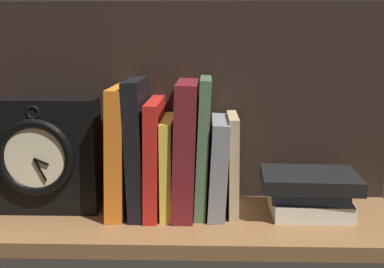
{
  "coord_description": "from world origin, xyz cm",
  "views": [
    {
      "loc": [
        6.19,
        -84.27,
        31.53
      ],
      "look_at": [
        3.58,
        3.31,
        14.44
      ],
      "focal_mm": 46.1,
      "sensor_mm": 36.0,
      "label": 1
    }
  ],
  "objects_px": {
    "book_black_skeptic": "(139,146)",
    "book_maroon_dawkins": "(186,147)",
    "book_yellow_seinlanguage": "(168,165)",
    "framed_clock": "(41,156)",
    "book_orange_pandolfini": "(121,149)",
    "book_gray_chess": "(218,165)",
    "book_stack_side": "(309,192)",
    "book_green_romantic": "(203,146)",
    "book_red_requiem": "(155,156)",
    "book_tan_shortstories": "(233,163)"
  },
  "relations": [
    {
      "from": "framed_clock",
      "to": "book_orange_pandolfini",
      "type": "bearing_deg",
      "value": 4.93
    },
    {
      "from": "book_maroon_dawkins",
      "to": "book_yellow_seinlanguage",
      "type": "bearing_deg",
      "value": 180.0
    },
    {
      "from": "book_tan_shortstories",
      "to": "book_stack_side",
      "type": "relative_size",
      "value": 1.02
    },
    {
      "from": "book_black_skeptic",
      "to": "framed_clock",
      "type": "height_order",
      "value": "book_black_skeptic"
    },
    {
      "from": "book_red_requiem",
      "to": "book_tan_shortstories",
      "type": "height_order",
      "value": "book_red_requiem"
    },
    {
      "from": "book_gray_chess",
      "to": "book_stack_side",
      "type": "xyz_separation_m",
      "value": [
        0.17,
        -0.01,
        -0.04
      ]
    },
    {
      "from": "book_black_skeptic",
      "to": "book_maroon_dawkins",
      "type": "height_order",
      "value": "book_black_skeptic"
    },
    {
      "from": "book_black_skeptic",
      "to": "book_red_requiem",
      "type": "distance_m",
      "value": 0.03
    },
    {
      "from": "book_maroon_dawkins",
      "to": "framed_clock",
      "type": "relative_size",
      "value": 1.15
    },
    {
      "from": "book_green_romantic",
      "to": "book_yellow_seinlanguage",
      "type": "bearing_deg",
      "value": 180.0
    },
    {
      "from": "book_black_skeptic",
      "to": "book_stack_side",
      "type": "relative_size",
      "value": 1.38
    },
    {
      "from": "book_orange_pandolfini",
      "to": "book_yellow_seinlanguage",
      "type": "height_order",
      "value": "book_orange_pandolfini"
    },
    {
      "from": "book_orange_pandolfini",
      "to": "book_green_romantic",
      "type": "height_order",
      "value": "book_green_romantic"
    },
    {
      "from": "book_maroon_dawkins",
      "to": "book_stack_side",
      "type": "height_order",
      "value": "book_maroon_dawkins"
    },
    {
      "from": "book_orange_pandolfini",
      "to": "book_stack_side",
      "type": "relative_size",
      "value": 1.31
    },
    {
      "from": "book_orange_pandolfini",
      "to": "book_stack_side",
      "type": "xyz_separation_m",
      "value": [
        0.34,
        -0.01,
        -0.07
      ]
    },
    {
      "from": "book_gray_chess",
      "to": "book_orange_pandolfini",
      "type": "bearing_deg",
      "value": 180.0
    },
    {
      "from": "book_orange_pandolfini",
      "to": "book_black_skeptic",
      "type": "relative_size",
      "value": 0.95
    },
    {
      "from": "book_orange_pandolfini",
      "to": "book_gray_chess",
      "type": "relative_size",
      "value": 1.34
    },
    {
      "from": "book_orange_pandolfini",
      "to": "book_tan_shortstories",
      "type": "bearing_deg",
      "value": 0.0
    },
    {
      "from": "book_yellow_seinlanguage",
      "to": "framed_clock",
      "type": "distance_m",
      "value": 0.23
    },
    {
      "from": "book_maroon_dawkins",
      "to": "framed_clock",
      "type": "bearing_deg",
      "value": -177.29
    },
    {
      "from": "book_orange_pandolfini",
      "to": "book_maroon_dawkins",
      "type": "xyz_separation_m",
      "value": [
        0.12,
        0.0,
        0.0
      ]
    },
    {
      "from": "book_yellow_seinlanguage",
      "to": "book_maroon_dawkins",
      "type": "height_order",
      "value": "book_maroon_dawkins"
    },
    {
      "from": "book_black_skeptic",
      "to": "book_stack_side",
      "type": "distance_m",
      "value": 0.32
    },
    {
      "from": "book_black_skeptic",
      "to": "book_stack_side",
      "type": "bearing_deg",
      "value": -2.62
    },
    {
      "from": "book_yellow_seinlanguage",
      "to": "book_maroon_dawkins",
      "type": "bearing_deg",
      "value": 0.0
    },
    {
      "from": "book_orange_pandolfini",
      "to": "book_maroon_dawkins",
      "type": "relative_size",
      "value": 0.96
    },
    {
      "from": "book_maroon_dawkins",
      "to": "book_orange_pandolfini",
      "type": "bearing_deg",
      "value": 180.0
    },
    {
      "from": "book_yellow_seinlanguage",
      "to": "book_maroon_dawkins",
      "type": "xyz_separation_m",
      "value": [
        0.03,
        0.0,
        0.03
      ]
    },
    {
      "from": "book_yellow_seinlanguage",
      "to": "book_gray_chess",
      "type": "height_order",
      "value": "book_yellow_seinlanguage"
    },
    {
      "from": "book_black_skeptic",
      "to": "book_green_romantic",
      "type": "xyz_separation_m",
      "value": [
        0.12,
        0.0,
        0.0
      ]
    },
    {
      "from": "book_tan_shortstories",
      "to": "book_maroon_dawkins",
      "type": "bearing_deg",
      "value": 180.0
    },
    {
      "from": "book_maroon_dawkins",
      "to": "book_tan_shortstories",
      "type": "relative_size",
      "value": 1.33
    },
    {
      "from": "book_red_requiem",
      "to": "book_stack_side",
      "type": "distance_m",
      "value": 0.29
    },
    {
      "from": "book_green_romantic",
      "to": "book_tan_shortstories",
      "type": "xyz_separation_m",
      "value": [
        0.05,
        0.0,
        -0.03
      ]
    },
    {
      "from": "book_tan_shortstories",
      "to": "framed_clock",
      "type": "height_order",
      "value": "framed_clock"
    },
    {
      "from": "book_gray_chess",
      "to": "book_stack_side",
      "type": "distance_m",
      "value": 0.17
    },
    {
      "from": "book_orange_pandolfini",
      "to": "book_green_romantic",
      "type": "xyz_separation_m",
      "value": [
        0.15,
        0.0,
        0.01
      ]
    },
    {
      "from": "book_red_requiem",
      "to": "book_maroon_dawkins",
      "type": "distance_m",
      "value": 0.06
    },
    {
      "from": "book_green_romantic",
      "to": "book_stack_side",
      "type": "relative_size",
      "value": 1.4
    },
    {
      "from": "book_yellow_seinlanguage",
      "to": "book_gray_chess",
      "type": "distance_m",
      "value": 0.09
    },
    {
      "from": "book_black_skeptic",
      "to": "book_maroon_dawkins",
      "type": "bearing_deg",
      "value": 0.0
    },
    {
      "from": "book_gray_chess",
      "to": "book_maroon_dawkins",
      "type": "bearing_deg",
      "value": 180.0
    },
    {
      "from": "book_gray_chess",
      "to": "book_stack_side",
      "type": "bearing_deg",
      "value": -4.92
    },
    {
      "from": "book_yellow_seinlanguage",
      "to": "framed_clock",
      "type": "xyz_separation_m",
      "value": [
        -0.23,
        -0.01,
        0.02
      ]
    },
    {
      "from": "book_tan_shortstories",
      "to": "book_stack_side",
      "type": "bearing_deg",
      "value": -5.87
    },
    {
      "from": "book_gray_chess",
      "to": "book_green_romantic",
      "type": "bearing_deg",
      "value": 180.0
    },
    {
      "from": "book_red_requiem",
      "to": "book_green_romantic",
      "type": "relative_size",
      "value": 0.84
    },
    {
      "from": "book_maroon_dawkins",
      "to": "book_tan_shortstories",
      "type": "height_order",
      "value": "book_maroon_dawkins"
    }
  ]
}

